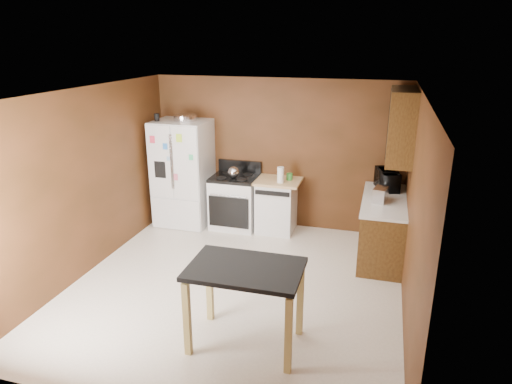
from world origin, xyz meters
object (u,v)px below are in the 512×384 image
at_px(green_canister, 289,177).
at_px(dishwasher, 276,205).
at_px(refrigerator, 183,173).
at_px(gas_range, 235,201).
at_px(microwave, 387,180).
at_px(kettle, 234,172).
at_px(island, 245,280).
at_px(toaster, 380,195).
at_px(roasting_pan, 185,118).
at_px(pen_cup, 157,117).
at_px(paper_towel, 281,175).

height_order(green_canister, dishwasher, green_canister).
xyz_separation_m(refrigerator, gas_range, (0.91, 0.06, -0.44)).
height_order(microwave, refrigerator, refrigerator).
distance_m(kettle, refrigerator, 0.93).
distance_m(green_canister, island, 3.10).
bearing_deg(toaster, refrigerator, -177.04).
bearing_deg(toaster, gas_range, 178.06).
height_order(roasting_pan, green_canister, roasting_pan).
height_order(pen_cup, dishwasher, pen_cup).
height_order(pen_cup, microwave, pen_cup).
relative_size(refrigerator, dishwasher, 2.02).
relative_size(roasting_pan, gas_range, 0.35).
xyz_separation_m(roasting_pan, dishwasher, (1.56, 0.05, -1.40)).
relative_size(paper_towel, green_canister, 2.31).
height_order(green_canister, microwave, microwave).
relative_size(pen_cup, kettle, 0.64).
distance_m(microwave, gas_range, 2.52).
relative_size(roasting_pan, pen_cup, 3.14).
bearing_deg(dishwasher, gas_range, -178.06).
distance_m(pen_cup, microwave, 3.81).
relative_size(pen_cup, gas_range, 0.11).
xyz_separation_m(pen_cup, dishwasher, (1.98, 0.22, -1.41)).
relative_size(toaster, refrigerator, 0.15).
bearing_deg(refrigerator, toaster, -9.44).
bearing_deg(green_canister, gas_range, -174.67).
height_order(roasting_pan, kettle, roasting_pan).
relative_size(roasting_pan, refrigerator, 0.21).
relative_size(green_canister, toaster, 0.40).
relative_size(kettle, gas_range, 0.17).
height_order(roasting_pan, microwave, roasting_pan).
xyz_separation_m(pen_cup, microwave, (3.71, 0.20, -0.82)).
distance_m(paper_towel, toaster, 1.64).
relative_size(kettle, refrigerator, 0.11).
bearing_deg(kettle, green_canister, 10.70).
height_order(paper_towel, dishwasher, paper_towel).
height_order(kettle, green_canister, kettle).
height_order(gas_range, island, gas_range).
xyz_separation_m(refrigerator, dishwasher, (1.63, 0.09, -0.45)).
bearing_deg(kettle, gas_range, 97.46).
relative_size(paper_towel, toaster, 0.91).
bearing_deg(microwave, dishwasher, 71.89).
bearing_deg(gas_range, roasting_pan, -178.56).
xyz_separation_m(gas_range, island, (1.12, -3.00, 0.30)).
height_order(kettle, toaster, toaster).
bearing_deg(dishwasher, microwave, -0.74).
bearing_deg(kettle, dishwasher, 8.83).
xyz_separation_m(roasting_pan, toaster, (3.21, -0.59, -0.85)).
distance_m(roasting_pan, kettle, 1.21).
relative_size(pen_cup, toaster, 0.44).
relative_size(pen_cup, paper_towel, 0.48).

